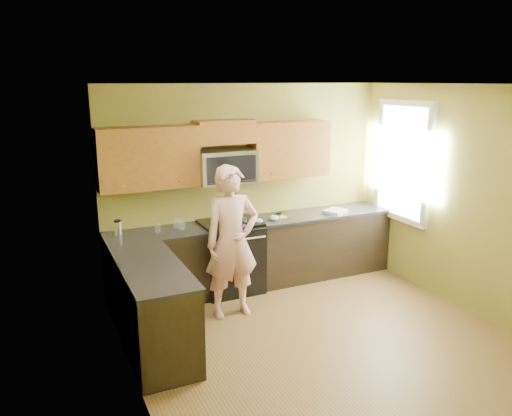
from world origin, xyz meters
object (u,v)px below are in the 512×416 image
stove (230,256)px  frying_pan (236,223)px  butter_tub (278,218)px  travel_mug (118,235)px  microwave (226,182)px  woman (232,242)px

stove → frying_pan: (0.04, -0.11, 0.47)m
frying_pan → butter_tub: frying_pan is taller
butter_tub → travel_mug: (-2.11, 0.12, 0.00)m
microwave → butter_tub: 0.89m
stove → butter_tub: bearing=-0.9°
stove → travel_mug: size_ratio=5.06×
woman → microwave: bearing=73.6°
woman → travel_mug: woman is taller
microwave → frying_pan: bearing=-80.9°
frying_pan → stove: bearing=88.9°
travel_mug → stove: bearing=-4.5°
stove → butter_tub: butter_tub is taller
woman → travel_mug: size_ratio=9.65×
butter_tub → stove: bearing=179.1°
microwave → butter_tub: size_ratio=6.34×
stove → travel_mug: 1.48m
stove → travel_mug: (-1.41, 0.11, 0.45)m
stove → woman: bearing=-110.1°
woman → frying_pan: size_ratio=3.59×
microwave → butter_tub: (0.70, -0.14, -0.53)m
stove → butter_tub: 0.83m
frying_pan → travel_mug: bearing=151.2°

